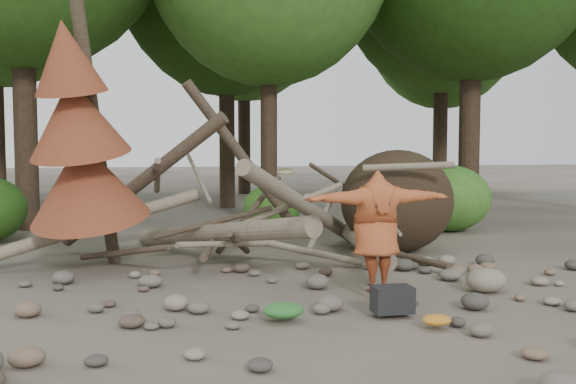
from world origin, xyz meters
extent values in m
plane|color=#514C44|center=(0.00, 0.00, 0.00)|extent=(120.00, 120.00, 0.00)
ellipsoid|color=#332619|center=(2.60, 4.30, 0.99)|extent=(2.20, 1.87, 1.98)
cylinder|color=gray|center=(-1.00, 3.70, 0.55)|extent=(2.61, 5.11, 1.08)
cylinder|color=gray|center=(0.80, 4.20, 0.90)|extent=(3.18, 3.71, 1.90)
cylinder|color=brown|center=(-2.20, 4.60, 1.40)|extent=(3.08, 1.91, 2.49)
cylinder|color=gray|center=(1.60, 3.50, 0.35)|extent=(1.13, 4.98, 0.43)
cylinder|color=brown|center=(-0.30, 4.80, 1.80)|extent=(2.39, 1.03, 2.89)
cylinder|color=gray|center=(-3.00, 4.00, 0.70)|extent=(3.71, 0.86, 1.20)
cylinder|color=#4C3F30|center=(-2.50, 3.50, 0.30)|extent=(1.52, 1.70, 0.49)
cylinder|color=gray|center=(0.20, 4.40, 0.80)|extent=(1.57, 0.85, 0.69)
cylinder|color=#4C3F30|center=(1.80, 4.90, 1.20)|extent=(1.92, 1.25, 1.10)
cylinder|color=gray|center=(-1.20, 4.20, 1.50)|extent=(0.37, 1.42, 0.85)
cylinder|color=#4C3F30|center=(2.20, 3.20, 0.15)|extent=(0.79, 2.54, 0.12)
cylinder|color=gray|center=(-0.80, 3.10, 0.45)|extent=(1.78, 1.11, 0.29)
cylinder|color=#4C3F30|center=(-2.90, 3.80, 2.20)|extent=(0.67, 1.13, 4.35)
cone|color=brown|center=(-3.06, 3.49, 1.50)|extent=(2.06, 2.13, 1.86)
cone|color=brown|center=(-3.16, 3.28, 2.50)|extent=(1.71, 1.78, 1.65)
cone|color=brown|center=(-3.26, 3.09, 3.40)|extent=(1.23, 1.30, 1.41)
cylinder|color=#38281C|center=(-5.00, 9.50, 4.48)|extent=(0.56, 0.56, 8.96)
cylinder|color=#38281C|center=(1.00, 9.20, 3.57)|extent=(0.44, 0.44, 7.14)
cylinder|color=#38281C|center=(7.00, 9.80, 4.72)|extent=(0.60, 0.60, 9.45)
cylinder|color=#38281C|center=(0.50, 14.20, 4.27)|extent=(0.52, 0.52, 8.54)
cylinder|color=#38281C|center=(8.00, 13.80, 4.06)|extent=(0.50, 0.50, 8.12)
cylinder|color=#38281C|center=(2.00, 20.50, 4.38)|extent=(0.54, 0.54, 8.75)
cylinder|color=#38281C|center=(11.00, 20.00, 3.92)|extent=(0.46, 0.46, 7.84)
ellipsoid|color=#33681E|center=(11.00, 20.00, 8.06)|extent=(7.17, 7.17, 8.60)
ellipsoid|color=#33681E|center=(0.80, 7.80, 0.56)|extent=(1.40, 1.40, 1.12)
ellipsoid|color=#3F7B26|center=(5.00, 7.00, 0.80)|extent=(2.00, 2.00, 1.60)
imported|color=#AC4D26|center=(0.91, 0.83, 0.90)|extent=(2.03, 0.60, 1.64)
cylinder|color=#887F56|center=(-0.23, 1.33, 1.70)|extent=(0.30, 0.30, 0.11)
cube|color=black|center=(0.76, -0.15, 0.16)|extent=(0.47, 0.32, 0.31)
ellipsoid|color=#2C6F2E|center=(-0.55, -0.09, 0.09)|extent=(0.48, 0.40, 0.18)
ellipsoid|color=#C57A21|center=(1.05, -0.75, 0.06)|extent=(0.33, 0.27, 0.12)
ellipsoid|color=gray|center=(2.53, 0.82, 0.17)|extent=(0.57, 0.52, 0.34)
camera|label=1|loc=(-2.05, -7.25, 2.03)|focal=40.00mm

